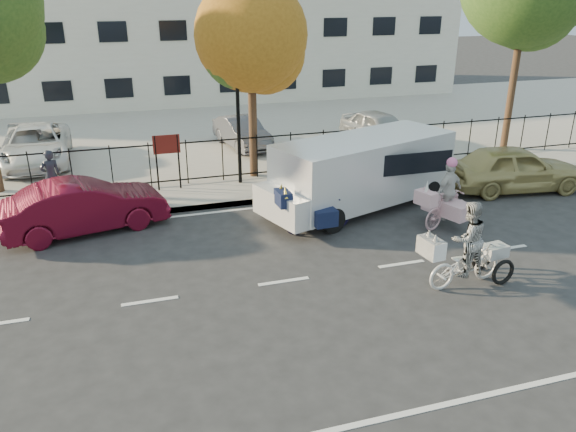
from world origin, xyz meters
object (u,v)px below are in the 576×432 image
object	(u,v)px
white_van	(360,170)
gold_sedan	(515,168)
red_sedan	(84,206)
lot_car_d	(380,128)
bull_bike	(317,205)
lot_car_a	(24,149)
unicorn_bike	(447,202)
lamppost	(237,94)
lot_car_b	(37,145)
lot_car_c	(242,132)
pedestrian	(51,175)
zebra_trike	(466,253)

from	to	relation	value
white_van	gold_sedan	distance (m)	5.53
red_sedan	lot_car_d	bearing A→B (deg)	-77.45
bull_bike	lot_car_a	size ratio (longest dim) A/B	0.53
unicorn_bike	gold_sedan	bearing A→B (deg)	-80.96
lot_car_d	lamppost	bearing A→B (deg)	-167.46
lot_car_b	lot_car_d	xyz separation A→B (m)	(13.35, -1.33, 0.00)
lot_car_d	lot_car_c	bearing A→B (deg)	153.77
bull_bike	lot_car_a	distance (m)	12.06
lamppost	pedestrian	distance (m)	6.26
white_van	gold_sedan	size ratio (longest dim) A/B	1.48
gold_sedan	lot_car_b	world-z (taller)	lot_car_b
white_van	lot_car_b	bearing A→B (deg)	124.02
white_van	bull_bike	bearing A→B (deg)	-163.07
lot_car_d	bull_bike	bearing A→B (deg)	-138.73
zebra_trike	lot_car_a	size ratio (longest dim) A/B	0.57
bull_bike	lot_car_d	xyz separation A→B (m)	(5.44, 7.42, 0.05)
zebra_trike	bull_bike	size ratio (longest dim) A/B	1.09
white_van	lot_car_d	bearing A→B (deg)	40.73
lot_car_b	lot_car_c	bearing A→B (deg)	-1.50
zebra_trike	lamppost	bearing A→B (deg)	15.41
unicorn_bike	lot_car_c	bearing A→B (deg)	1.85
lot_car_a	gold_sedan	bearing A→B (deg)	-25.81
lot_car_a	lot_car_b	bearing A→B (deg)	4.47
gold_sedan	pedestrian	xyz separation A→B (m)	(-14.42, 3.00, 0.19)
red_sedan	lot_car_c	world-z (taller)	red_sedan
lot_car_d	zebra_trike	bearing A→B (deg)	-118.69
lamppost	unicorn_bike	distance (m)	7.33
pedestrian	lot_car_d	size ratio (longest dim) A/B	0.39
lot_car_b	white_van	bearing A→B (deg)	-38.94
zebra_trike	lot_car_b	xyz separation A→B (m)	(-10.09, 12.50, 0.07)
lamppost	gold_sedan	distance (m)	9.36
zebra_trike	red_sedan	size ratio (longest dim) A/B	0.54
red_sedan	lot_car_d	world-z (taller)	lot_car_d
white_van	red_sedan	xyz separation A→B (m)	(-7.90, 0.59, -0.48)
lot_car_a	lot_car_c	bearing A→B (deg)	-0.19
red_sedan	lot_car_b	xyz separation A→B (m)	(-1.86, 6.83, 0.12)
red_sedan	lot_car_c	xyz separation A→B (m)	(5.95, 6.86, 0.04)
gold_sedan	lot_car_b	size ratio (longest dim) A/B	0.90
bull_bike	gold_sedan	distance (m)	7.49
pedestrian	lot_car_b	distance (m)	4.50
bull_bike	gold_sedan	xyz separation A→B (m)	(7.37, 1.33, -0.03)
unicorn_bike	white_van	distance (m)	2.71
lot_car_c	lamppost	bearing A→B (deg)	-113.27
bull_bike	gold_sedan	world-z (taller)	bull_bike
white_van	gold_sedan	world-z (taller)	white_van
lamppost	bull_bike	xyz separation A→B (m)	(1.17, -4.33, -2.32)
lot_car_b	lot_car_c	size ratio (longest dim) A/B	1.35
lamppost	lot_car_d	world-z (taller)	lamppost
lot_car_d	lot_car_b	bearing A→B (deg)	161.85
unicorn_bike	white_van	bearing A→B (deg)	20.77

